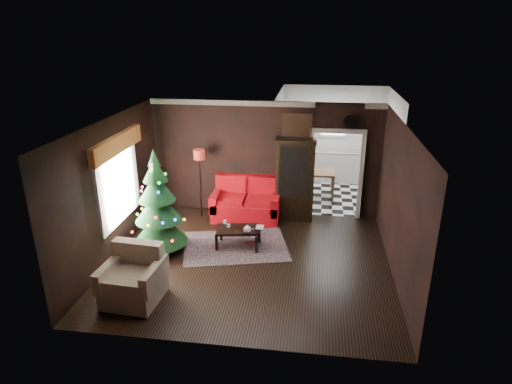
# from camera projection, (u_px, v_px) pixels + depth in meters

# --- Properties ---
(floor) EXTENTS (5.50, 5.50, 0.00)m
(floor) POSITION_uv_depth(u_px,v_px,m) (250.00, 261.00, 8.83)
(floor) COLOR black
(floor) RESTS_ON ground
(ceiling) EXTENTS (5.50, 5.50, 0.00)m
(ceiling) POSITION_uv_depth(u_px,v_px,m) (249.00, 123.00, 7.83)
(ceiling) COLOR white
(ceiling) RESTS_ON ground
(wall_back) EXTENTS (5.50, 0.00, 5.50)m
(wall_back) POSITION_uv_depth(u_px,v_px,m) (265.00, 159.00, 10.64)
(wall_back) COLOR black
(wall_back) RESTS_ON ground
(wall_front) EXTENTS (5.50, 0.00, 5.50)m
(wall_front) POSITION_uv_depth(u_px,v_px,m) (222.00, 263.00, 6.02)
(wall_front) COLOR black
(wall_front) RESTS_ON ground
(wall_left) EXTENTS (0.00, 5.50, 5.50)m
(wall_left) POSITION_uv_depth(u_px,v_px,m) (112.00, 190.00, 8.68)
(wall_left) COLOR black
(wall_left) RESTS_ON ground
(wall_right) EXTENTS (0.00, 5.50, 5.50)m
(wall_right) POSITION_uv_depth(u_px,v_px,m) (399.00, 204.00, 7.98)
(wall_right) COLOR black
(wall_right) RESTS_ON ground
(doorway) EXTENTS (1.10, 0.10, 2.10)m
(doorway) POSITION_uv_depth(u_px,v_px,m) (335.00, 176.00, 10.55)
(doorway) COLOR white
(doorway) RESTS_ON ground
(left_window) EXTENTS (0.05, 1.60, 1.40)m
(left_window) POSITION_uv_depth(u_px,v_px,m) (118.00, 184.00, 8.84)
(left_window) COLOR white
(left_window) RESTS_ON wall_left
(valance) EXTENTS (0.12, 2.10, 0.35)m
(valance) POSITION_uv_depth(u_px,v_px,m) (117.00, 144.00, 8.54)
(valance) COLOR #A55A2A
(valance) RESTS_ON wall_left
(kitchen_floor) EXTENTS (3.00, 3.00, 0.00)m
(kitchen_floor) POSITION_uv_depth(u_px,v_px,m) (331.00, 194.00, 12.31)
(kitchen_floor) COLOR white
(kitchen_floor) RESTS_ON ground
(kitchen_window) EXTENTS (0.70, 0.06, 0.70)m
(kitchen_window) POSITION_uv_depth(u_px,v_px,m) (334.00, 123.00, 13.05)
(kitchen_window) COLOR white
(kitchen_window) RESTS_ON ground
(rug) EXTENTS (2.50, 2.07, 0.01)m
(rug) POSITION_uv_depth(u_px,v_px,m) (235.00, 246.00, 9.43)
(rug) COLOR #513142
(rug) RESTS_ON ground
(loveseat) EXTENTS (1.70, 0.90, 1.00)m
(loveseat) POSITION_uv_depth(u_px,v_px,m) (246.00, 199.00, 10.60)
(loveseat) COLOR maroon
(loveseat) RESTS_ON ground
(curio_cabinet) EXTENTS (0.90, 0.45, 1.90)m
(curio_cabinet) POSITION_uv_depth(u_px,v_px,m) (295.00, 181.00, 10.49)
(curio_cabinet) COLOR black
(curio_cabinet) RESTS_ON ground
(floor_lamp) EXTENTS (0.33, 0.33, 1.73)m
(floor_lamp) POSITION_uv_depth(u_px,v_px,m) (200.00, 184.00, 10.63)
(floor_lamp) COLOR black
(floor_lamp) RESTS_ON ground
(christmas_tree) EXTENTS (1.16, 1.16, 2.16)m
(christmas_tree) POSITION_uv_depth(u_px,v_px,m) (158.00, 204.00, 8.90)
(christmas_tree) COLOR black
(christmas_tree) RESTS_ON ground
(armchair) EXTENTS (1.02, 1.02, 0.97)m
(armchair) POSITION_uv_depth(u_px,v_px,m) (132.00, 276.00, 7.44)
(armchair) COLOR #CFBD76
(armchair) RESTS_ON ground
(coffee_table) EXTENTS (0.99, 0.69, 0.41)m
(coffee_table) POSITION_uv_depth(u_px,v_px,m) (238.00, 237.00, 9.34)
(coffee_table) COLOR black
(coffee_table) RESTS_ON rug
(teapot) EXTENTS (0.21, 0.21, 0.17)m
(teapot) POSITION_uv_depth(u_px,v_px,m) (247.00, 229.00, 9.05)
(teapot) COLOR silver
(teapot) RESTS_ON coffee_table
(cup_a) EXTENTS (0.10, 0.10, 0.07)m
(cup_a) POSITION_uv_depth(u_px,v_px,m) (225.00, 222.00, 9.50)
(cup_a) COLOR white
(cup_a) RESTS_ON coffee_table
(cup_b) EXTENTS (0.10, 0.10, 0.07)m
(cup_b) POSITION_uv_depth(u_px,v_px,m) (228.00, 226.00, 9.33)
(cup_b) COLOR silver
(cup_b) RESTS_ON coffee_table
(book) EXTENTS (0.16, 0.02, 0.22)m
(book) POSITION_uv_depth(u_px,v_px,m) (256.00, 223.00, 9.29)
(book) COLOR gray
(book) RESTS_ON coffee_table
(wall_clock) EXTENTS (0.32, 0.32, 0.06)m
(wall_clock) POSITION_uv_depth(u_px,v_px,m) (350.00, 122.00, 10.00)
(wall_clock) COLOR silver
(wall_clock) RESTS_ON wall_back
(painting) EXTENTS (0.62, 0.05, 0.52)m
(painting) POSITION_uv_depth(u_px,v_px,m) (297.00, 126.00, 10.20)
(painting) COLOR #9E713F
(painting) RESTS_ON wall_back
(kitchen_counter) EXTENTS (1.80, 0.60, 0.90)m
(kitchen_counter) POSITION_uv_depth(u_px,v_px,m) (331.00, 166.00, 13.26)
(kitchen_counter) COLOR silver
(kitchen_counter) RESTS_ON ground
(kitchen_table) EXTENTS (0.70, 0.70, 0.75)m
(kitchen_table) POSITION_uv_depth(u_px,v_px,m) (321.00, 185.00, 11.94)
(kitchen_table) COLOR #543A1A
(kitchen_table) RESTS_ON ground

